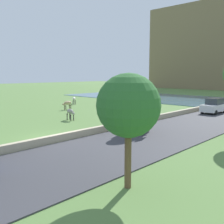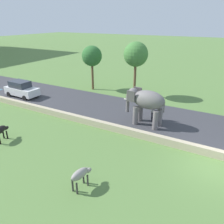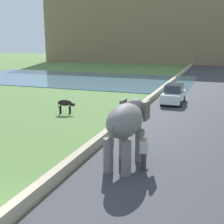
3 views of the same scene
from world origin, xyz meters
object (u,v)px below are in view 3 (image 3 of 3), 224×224
Objects in this scene: person_beside_elephant at (144,153)px; car_white at (174,94)px; elephant at (127,124)px; cow_black at (66,104)px.

car_white is at bearing 93.55° from person_beside_elephant.
elephant reaches higher than cow_black.
person_beside_elephant is 0.40× the size of car_white.
person_beside_elephant reaches higher than cow_black.
person_beside_elephant is 11.85m from cow_black.
elephant is at bearing -46.73° from cow_black.
cow_black is at bearing 133.27° from elephant.
person_beside_elephant is at bearing -44.62° from cow_black.
elephant is 2.47× the size of cow_black.
cow_black is at bearing -137.94° from car_white.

